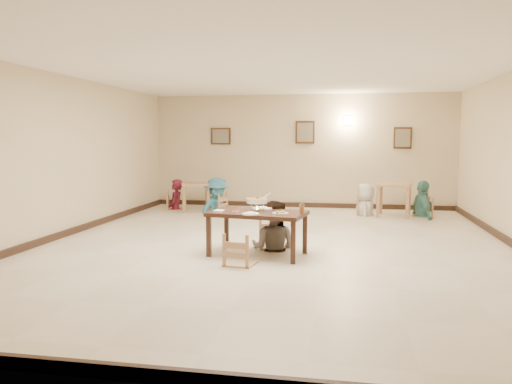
% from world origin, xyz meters
% --- Properties ---
extents(floor, '(10.00, 10.00, 0.00)m').
position_xyz_m(floor, '(0.00, 0.00, 0.00)').
color(floor, beige).
rests_on(floor, ground).
extents(ceiling, '(10.00, 10.00, 0.00)m').
position_xyz_m(ceiling, '(0.00, 0.00, 3.00)').
color(ceiling, white).
rests_on(ceiling, wall_back).
extents(wall_back, '(10.00, 0.00, 10.00)m').
position_xyz_m(wall_back, '(0.00, 5.00, 1.50)').
color(wall_back, beige).
rests_on(wall_back, floor).
extents(wall_front, '(10.00, 0.00, 10.00)m').
position_xyz_m(wall_front, '(0.00, -5.00, 1.50)').
color(wall_front, beige).
rests_on(wall_front, floor).
extents(wall_left, '(0.00, 10.00, 10.00)m').
position_xyz_m(wall_left, '(-4.00, 0.00, 1.50)').
color(wall_left, beige).
rests_on(wall_left, floor).
extents(baseboard_back, '(8.00, 0.06, 0.12)m').
position_xyz_m(baseboard_back, '(0.00, 4.97, 0.06)').
color(baseboard_back, black).
rests_on(baseboard_back, floor).
extents(baseboard_front, '(8.00, 0.06, 0.12)m').
position_xyz_m(baseboard_front, '(0.00, -4.97, 0.06)').
color(baseboard_front, black).
rests_on(baseboard_front, floor).
extents(baseboard_left, '(0.06, 10.00, 0.12)m').
position_xyz_m(baseboard_left, '(-3.97, 0.00, 0.06)').
color(baseboard_left, black).
rests_on(baseboard_left, floor).
extents(picture_a, '(0.55, 0.04, 0.45)m').
position_xyz_m(picture_a, '(-2.20, 4.96, 1.90)').
color(picture_a, '#392212').
rests_on(picture_a, wall_back).
extents(picture_b, '(0.50, 0.04, 0.60)m').
position_xyz_m(picture_b, '(0.10, 4.96, 2.00)').
color(picture_b, '#392212').
rests_on(picture_b, wall_back).
extents(picture_c, '(0.45, 0.04, 0.55)m').
position_xyz_m(picture_c, '(2.60, 4.96, 1.85)').
color(picture_c, '#392212').
rests_on(picture_c, wall_back).
extents(wall_sconce, '(0.16, 0.05, 0.22)m').
position_xyz_m(wall_sconce, '(1.20, 4.96, 2.30)').
color(wall_sconce, '#FFD88C').
rests_on(wall_sconce, wall_back).
extents(main_table, '(1.58, 1.05, 0.69)m').
position_xyz_m(main_table, '(-0.17, -0.76, 0.61)').
color(main_table, '#392017').
rests_on(main_table, floor).
extents(chair_far, '(0.42, 0.42, 0.90)m').
position_xyz_m(chair_far, '(-0.03, -0.15, 0.45)').
color(chair_far, tan).
rests_on(chair_far, floor).
extents(chair_near, '(0.42, 0.42, 0.89)m').
position_xyz_m(chair_near, '(-0.31, -1.39, 0.44)').
color(chair_near, tan).
rests_on(chair_near, floor).
extents(main_diner, '(0.87, 0.73, 1.61)m').
position_xyz_m(main_diner, '(0.02, -0.27, 0.81)').
color(main_diner, gray).
rests_on(main_diner, floor).
extents(curry_warmer, '(0.36, 0.32, 0.29)m').
position_xyz_m(curry_warmer, '(-0.18, -0.75, 0.86)').
color(curry_warmer, silver).
rests_on(curry_warmer, main_table).
extents(rice_plate_far, '(0.32, 0.32, 0.07)m').
position_xyz_m(rice_plate_far, '(-0.14, -0.51, 0.71)').
color(rice_plate_far, white).
rests_on(rice_plate_far, main_table).
extents(rice_plate_near, '(0.26, 0.26, 0.06)m').
position_xyz_m(rice_plate_near, '(-0.21, -1.08, 0.70)').
color(rice_plate_near, white).
rests_on(rice_plate_near, main_table).
extents(fried_plate, '(0.25, 0.25, 0.05)m').
position_xyz_m(fried_plate, '(0.22, -0.95, 0.71)').
color(fried_plate, white).
rests_on(fried_plate, main_table).
extents(chili_dish, '(0.10, 0.10, 0.02)m').
position_xyz_m(chili_dish, '(-0.51, -0.81, 0.70)').
color(chili_dish, white).
rests_on(chili_dish, main_table).
extents(napkin_cutlery, '(0.17, 0.25, 0.03)m').
position_xyz_m(napkin_cutlery, '(-0.75, -0.90, 0.70)').
color(napkin_cutlery, white).
rests_on(napkin_cutlery, main_table).
extents(drink_glass, '(0.08, 0.08, 0.15)m').
position_xyz_m(drink_glass, '(0.53, -0.82, 0.76)').
color(drink_glass, white).
rests_on(drink_glass, main_table).
extents(bg_table_left, '(0.91, 0.91, 0.72)m').
position_xyz_m(bg_table_left, '(-2.56, 3.79, 0.58)').
color(bg_table_left, tan).
rests_on(bg_table_left, floor).
extents(bg_table_right, '(0.90, 0.90, 0.78)m').
position_xyz_m(bg_table_right, '(2.31, 3.76, 0.64)').
color(bg_table_right, tan).
rests_on(bg_table_right, floor).
extents(bg_chair_ll, '(0.44, 0.44, 0.93)m').
position_xyz_m(bg_chair_ll, '(-3.12, 3.84, 0.46)').
color(bg_chair_ll, tan).
rests_on(bg_chair_ll, floor).
extents(bg_chair_lr, '(0.42, 0.42, 0.90)m').
position_xyz_m(bg_chair_lr, '(-2.00, 3.73, 0.45)').
color(bg_chair_lr, tan).
rests_on(bg_chair_lr, floor).
extents(bg_chair_rl, '(0.41, 0.41, 0.88)m').
position_xyz_m(bg_chair_rl, '(1.66, 3.80, 0.44)').
color(bg_chair_rl, tan).
rests_on(bg_chair_rl, floor).
extents(bg_chair_rr, '(0.42, 0.42, 0.89)m').
position_xyz_m(bg_chair_rr, '(2.96, 3.73, 0.44)').
color(bg_chair_rr, tan).
rests_on(bg_chair_rr, floor).
extents(bg_diner_a, '(0.46, 0.63, 1.58)m').
position_xyz_m(bg_diner_a, '(-3.12, 3.84, 0.79)').
color(bg_diner_a, '#561323').
rests_on(bg_diner_a, floor).
extents(bg_diner_b, '(1.10, 1.28, 1.72)m').
position_xyz_m(bg_diner_b, '(-2.00, 3.73, 0.86)').
color(bg_diner_b, teal).
rests_on(bg_diner_b, floor).
extents(bg_diner_c, '(0.53, 0.77, 1.52)m').
position_xyz_m(bg_diner_c, '(1.66, 3.80, 0.76)').
color(bg_diner_c, silver).
rests_on(bg_diner_c, floor).
extents(bg_diner_d, '(0.64, 1.08, 1.73)m').
position_xyz_m(bg_diner_d, '(2.96, 3.73, 0.86)').
color(bg_diner_d, teal).
rests_on(bg_diner_d, floor).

